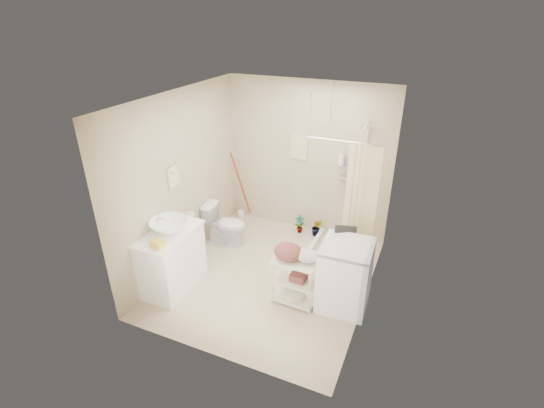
{
  "coord_description": "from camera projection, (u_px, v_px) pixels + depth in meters",
  "views": [
    {
      "loc": [
        1.92,
        -4.33,
        3.58
      ],
      "look_at": [
        -0.07,
        0.25,
        1.07
      ],
      "focal_mm": 26.0,
      "sensor_mm": 36.0,
      "label": 1
    }
  ],
  "objects": [
    {
      "name": "shampoo_bottle_a",
      "position": [
        341.0,
        158.0,
        6.22
      ],
      "size": [
        0.11,
        0.11,
        0.24
      ],
      "primitive_type": "imported",
      "rotation": [
        0.0,
        0.0,
        -0.16
      ],
      "color": "white",
      "rests_on": "shower"
    },
    {
      "name": "counter_basket",
      "position": [
        158.0,
        244.0,
        4.94
      ],
      "size": [
        0.18,
        0.15,
        0.09
      ],
      "primitive_type": "cube",
      "rotation": [
        0.0,
        0.0,
        -0.13
      ],
      "color": "yellow",
      "rests_on": "vanity"
    },
    {
      "name": "floor",
      "position": [
        269.0,
        276.0,
        5.84
      ],
      "size": [
        3.2,
        3.2,
        0.0
      ],
      "primitive_type": "plane",
      "color": "beige",
      "rests_on": "ground"
    },
    {
      "name": "potted_plant_b",
      "position": [
        317.0,
        227.0,
        6.8
      ],
      "size": [
        0.18,
        0.15,
        0.32
      ],
      "primitive_type": "imported",
      "rotation": [
        0.0,
        0.0,
        -0.04
      ],
      "color": "brown",
      "rests_on": "ground"
    },
    {
      "name": "wall_front",
      "position": [
        205.0,
        261.0,
        3.94
      ],
      "size": [
        2.8,
        0.04,
        2.6
      ],
      "primitive_type": "cube",
      "color": "#BDB293",
      "rests_on": "ground"
    },
    {
      "name": "floor_basket",
      "position": [
        169.0,
        298.0,
        5.3
      ],
      "size": [
        0.27,
        0.21,
        0.14
      ],
      "primitive_type": "cube",
      "rotation": [
        0.0,
        0.0,
        -0.03
      ],
      "color": "yellow",
      "rests_on": "ground"
    },
    {
      "name": "sink",
      "position": [
        169.0,
        227.0,
        5.24
      ],
      "size": [
        0.53,
        0.53,
        0.18
      ],
      "primitive_type": "imported",
      "rotation": [
        0.0,
        0.0,
        -0.02
      ],
      "color": "white",
      "rests_on": "vanity"
    },
    {
      "name": "vanity",
      "position": [
        172.0,
        260.0,
        5.46
      ],
      "size": [
        0.58,
        1.0,
        0.87
      ],
      "primitive_type": "cube",
      "rotation": [
        0.0,
        0.0,
        0.03
      ],
      "color": "white",
      "rests_on": "ground"
    },
    {
      "name": "wall_right",
      "position": [
        375.0,
        217.0,
        4.76
      ],
      "size": [
        0.04,
        3.2,
        2.6
      ],
      "primitive_type": "cube",
      "color": "#BDB293",
      "rests_on": "ground"
    },
    {
      "name": "toilet",
      "position": [
        226.0,
        224.0,
        6.51
      ],
      "size": [
        0.72,
        0.45,
        0.71
      ],
      "primitive_type": "imported",
      "rotation": [
        0.0,
        0.0,
        1.65
      ],
      "color": "silver",
      "rests_on": "ground"
    },
    {
      "name": "potted_plant_a",
      "position": [
        300.0,
        224.0,
        6.9
      ],
      "size": [
        0.21,
        0.19,
        0.33
      ],
      "primitive_type": "imported",
      "rotation": [
        0.0,
        0.0,
        0.58
      ],
      "color": "brown",
      "rests_on": "ground"
    },
    {
      "name": "mop",
      "position": [
        240.0,
        185.0,
        7.19
      ],
      "size": [
        0.16,
        0.16,
        1.31
      ],
      "primitive_type": null,
      "rotation": [
        0.0,
        0.0,
        -0.29
      ],
      "color": "#9E2012",
      "rests_on": "ground"
    },
    {
      "name": "wall_back",
      "position": [
        308.0,
        159.0,
        6.57
      ],
      "size": [
        2.8,
        0.04,
        2.6
      ],
      "primitive_type": "cube",
      "color": "#BDB293",
      "rests_on": "ground"
    },
    {
      "name": "laundry_rack",
      "position": [
        295.0,
        277.0,
        5.17
      ],
      "size": [
        0.59,
        0.36,
        0.8
      ],
      "primitive_type": null,
      "rotation": [
        0.0,
        0.0,
        -0.04
      ],
      "color": "silver",
      "rests_on": "ground"
    },
    {
      "name": "hanging_towel",
      "position": [
        299.0,
        147.0,
        6.51
      ],
      "size": [
        0.28,
        0.03,
        0.42
      ],
      "primitive_type": "cube",
      "color": "beige",
      "rests_on": "wall_back"
    },
    {
      "name": "ironing_board",
      "position": [
        342.0,
        263.0,
        5.25
      ],
      "size": [
        0.3,
        0.22,
        1.05
      ],
      "primitive_type": null,
      "rotation": [
        0.0,
        0.0,
        0.52
      ],
      "color": "black",
      "rests_on": "ground"
    },
    {
      "name": "shampoo_bottle_b",
      "position": [
        350.0,
        160.0,
        6.19
      ],
      "size": [
        0.1,
        0.1,
        0.19
      ],
      "primitive_type": "imported",
      "rotation": [
        0.0,
        0.0,
        0.18
      ],
      "color": "#4552A1",
      "rests_on": "shower"
    },
    {
      "name": "washing_machine",
      "position": [
        345.0,
        275.0,
        5.1
      ],
      "size": [
        0.66,
        0.68,
        0.92
      ],
      "primitive_type": "cube",
      "rotation": [
        0.0,
        0.0,
        0.04
      ],
      "color": "white",
      "rests_on": "ground"
    },
    {
      "name": "wall_left",
      "position": [
        182.0,
        181.0,
        5.75
      ],
      "size": [
        0.04,
        3.2,
        2.6
      ],
      "primitive_type": "cube",
      "color": "#BDB293",
      "rests_on": "ground"
    },
    {
      "name": "ceiling",
      "position": [
        269.0,
        99.0,
        4.67
      ],
      "size": [
        2.8,
        3.2,
        0.04
      ],
      "primitive_type": "cube",
      "color": "silver",
      "rests_on": "ground"
    },
    {
      "name": "towel_ring",
      "position": [
        173.0,
        175.0,
        5.5
      ],
      "size": [
        0.04,
        0.22,
        0.34
      ],
      "primitive_type": null,
      "color": "#F0E190",
      "rests_on": "wall_left"
    },
    {
      "name": "shower",
      "position": [
        349.0,
        194.0,
        5.93
      ],
      "size": [
        1.1,
        1.1,
        2.1
      ],
      "primitive_type": null,
      "color": "white",
      "rests_on": "ground"
    },
    {
      "name": "tp_holder",
      "position": [
        190.0,
        215.0,
        6.04
      ],
      "size": [
        0.08,
        0.12,
        0.14
      ],
      "primitive_type": null,
      "color": "white",
      "rests_on": "wall_left"
    }
  ]
}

